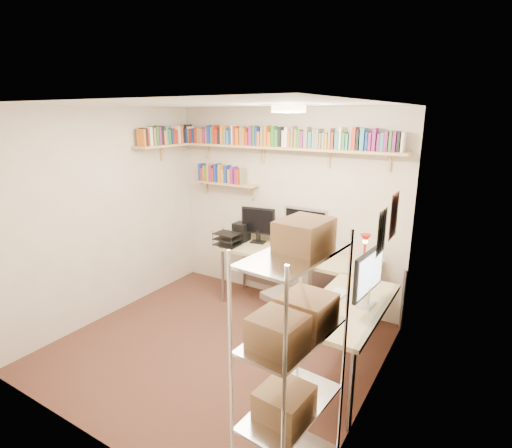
{
  "coord_description": "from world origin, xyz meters",
  "views": [
    {
      "loc": [
        2.33,
        -3.01,
        2.42
      ],
      "look_at": [
        0.15,
        0.55,
        1.27
      ],
      "focal_mm": 28.0,
      "sensor_mm": 36.0,
      "label": 1
    }
  ],
  "objects": [
    {
      "name": "room_shell",
      "position": [
        0.0,
        0.0,
        1.55
      ],
      "size": [
        3.24,
        3.04,
        2.52
      ],
      "color": "#C2B39E",
      "rests_on": "ground"
    },
    {
      "name": "office_chair",
      "position": [
        0.5,
        0.7,
        0.39
      ],
      "size": [
        0.52,
        0.53,
        0.93
      ],
      "rotation": [
        0.0,
        0.0,
        -0.31
      ],
      "color": "black",
      "rests_on": "ground"
    },
    {
      "name": "wire_rack",
      "position": [
        1.42,
        -1.09,
        1.14
      ],
      "size": [
        0.44,
        0.79,
        1.84
      ],
      "rotation": [
        0.0,
        0.0,
        -0.09
      ],
      "color": "silver",
      "rests_on": "ground"
    },
    {
      "name": "ground",
      "position": [
        0.0,
        0.0,
        0.0
      ],
      "size": [
        3.2,
        3.2,
        0.0
      ],
      "primitive_type": "plane",
      "color": "#45271D",
      "rests_on": "ground"
    },
    {
      "name": "corner_desk",
      "position": [
        0.49,
        0.93,
        0.76
      ],
      "size": [
        2.35,
        1.95,
        1.33
      ],
      "color": "tan",
      "rests_on": "ground"
    },
    {
      "name": "wall_shelves",
      "position": [
        -0.44,
        1.29,
        2.02
      ],
      "size": [
        3.12,
        1.09,
        0.8
      ],
      "color": "tan",
      "rests_on": "ground"
    }
  ]
}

